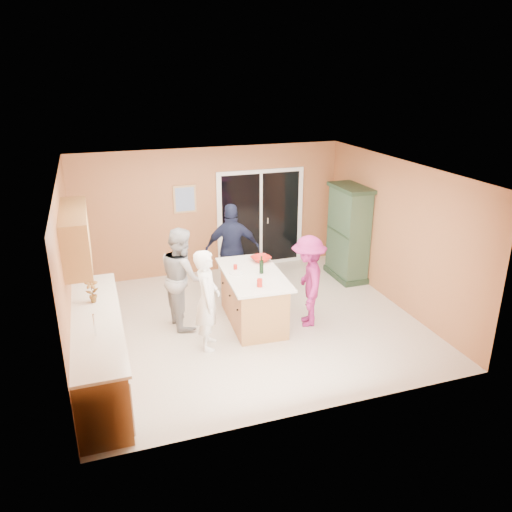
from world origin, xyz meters
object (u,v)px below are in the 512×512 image
object	(u,v)px
woman_white	(207,300)
woman_navy	(232,250)
woman_grey	(182,277)
woman_magenta	(308,281)
green_hutch	(348,234)
kitchen_island	(253,299)

from	to	relation	value
woman_white	woman_navy	xyz separation A→B (m)	(0.91, 1.78, 0.09)
woman_grey	woman_magenta	size ratio (longest dim) A/B	1.09
woman_magenta	woman_white	bearing A→B (deg)	-65.18
green_hutch	woman_navy	distance (m)	2.42
kitchen_island	woman_magenta	bearing A→B (deg)	-19.08
woman_grey	kitchen_island	bearing A→B (deg)	-112.64
woman_white	woman_magenta	bearing A→B (deg)	-68.15
green_hutch	woman_grey	distance (m)	3.66
kitchen_island	green_hutch	world-z (taller)	green_hutch
green_hutch	woman_navy	world-z (taller)	green_hutch
woman_magenta	kitchen_island	bearing A→B (deg)	-93.68
kitchen_island	woman_grey	size ratio (longest dim) A/B	1.04
kitchen_island	woman_navy	xyz separation A→B (m)	(0.00, 1.24, 0.46)
woman_navy	woman_magenta	bearing A→B (deg)	129.35
green_hutch	woman_navy	bearing A→B (deg)	-179.91
green_hutch	woman_magenta	world-z (taller)	green_hutch
green_hutch	woman_white	xyz separation A→B (m)	(-3.32, -1.78, -0.14)
woman_white	woman_navy	distance (m)	2.00
green_hutch	woman_white	size ratio (longest dim) A/B	1.21
green_hutch	woman_magenta	size ratio (longest dim) A/B	1.24
kitchen_island	woman_navy	size ratio (longest dim) A/B	1.00
woman_navy	woman_grey	bearing A→B (deg)	50.35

